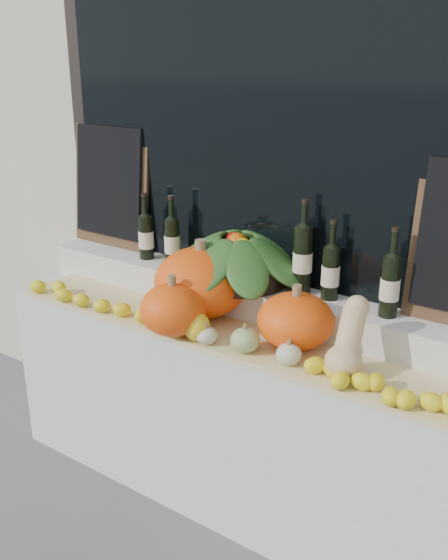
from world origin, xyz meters
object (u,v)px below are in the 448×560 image
(pumpkin_left, at_px, (201,282))
(produce_bowl, at_px, (237,257))
(pumpkin_right, at_px, (296,321))
(butternut_squash, at_px, (348,342))
(wine_bottle_tall, at_px, (303,259))

(pumpkin_left, bearing_deg, produce_bowl, 61.40)
(pumpkin_right, height_order, produce_bowl, produce_bowl)
(butternut_squash, bearing_deg, wine_bottle_tall, 138.47)
(pumpkin_left, distance_m, produce_bowl, 0.20)
(produce_bowl, relative_size, wine_bottle_tall, 1.74)
(pumpkin_left, xyz_separation_m, wine_bottle_tall, (0.39, 0.19, 0.13))
(pumpkin_left, distance_m, butternut_squash, 0.77)
(pumpkin_left, xyz_separation_m, produce_bowl, (0.09, 0.16, 0.09))
(pumpkin_right, relative_size, butternut_squash, 1.07)
(butternut_squash, relative_size, wine_bottle_tall, 0.70)
(produce_bowl, bearing_deg, pumpkin_left, -118.60)
(pumpkin_left, height_order, pumpkin_right, pumpkin_left)
(pumpkin_left, bearing_deg, wine_bottle_tall, 26.26)
(butternut_squash, bearing_deg, pumpkin_right, 160.84)
(butternut_squash, relative_size, produce_bowl, 0.41)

